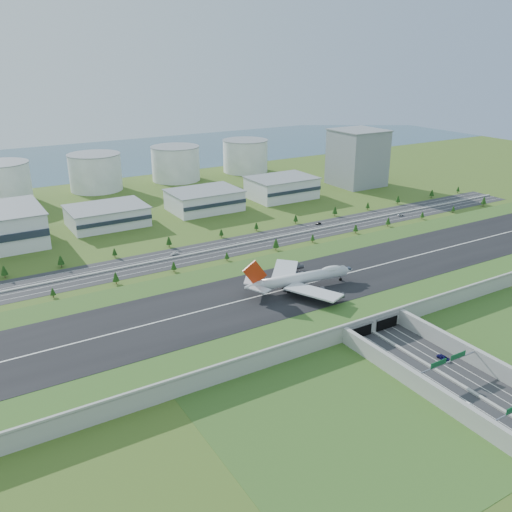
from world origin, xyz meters
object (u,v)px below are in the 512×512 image
car_1 (470,406)px  car_5 (318,223)px  car_6 (401,215)px  office_tower (357,158)px  car_2 (443,357)px  fuel_tank_a (2,183)px  car_0 (416,375)px  boeing_747 (301,278)px  car_7 (174,254)px

car_1 → car_5: (92.81, 219.75, -0.04)m
car_5 → car_6: size_ratio=0.82×
office_tower → car_2: office_tower is taller
office_tower → fuel_tank_a: 340.18m
office_tower → car_0: size_ratio=11.14×
car_6 → boeing_747: bearing=133.4°
fuel_tank_a → car_6: 355.26m
boeing_747 → car_6: (167.63, 91.48, -13.03)m
office_tower → car_2: (-189.96, -279.54, -26.52)m
car_0 → office_tower: bearing=47.7°
office_tower → car_1: office_tower is taller
car_0 → car_2: car_2 is taller
car_0 → car_6: bearing=40.8°
car_0 → car_6: 244.41m
car_2 → car_7: size_ratio=1.05×
office_tower → boeing_747: size_ratio=0.82×
car_0 → car_7: 191.13m
boeing_747 → car_6: 191.41m
car_0 → car_1: size_ratio=1.03×
car_0 → car_2: size_ratio=0.80×
fuel_tank_a → car_7: bearing=-69.4°
car_0 → car_1: 26.11m
car_2 → car_6: bearing=-130.2°
fuel_tank_a → car_6: fuel_tank_a is taller
car_1 → car_2: bearing=56.6°
boeing_747 → car_1: size_ratio=14.05×
car_6 → car_7: car_7 is taller
fuel_tank_a → boeing_747: size_ratio=0.74×
office_tower → car_5: 149.18m
office_tower → car_2: size_ratio=8.92×
office_tower → fuel_tank_a: office_tower is taller
car_2 → office_tower: bearing=-124.0°
boeing_747 → car_0: size_ratio=13.65×
car_1 → car_5: 238.55m
car_0 → car_5: 215.63m
car_0 → car_7: size_ratio=0.84×
boeing_747 → office_tower: bearing=50.6°
car_7 → car_6: bearing=86.7°
fuel_tank_a → boeing_747: (109.84, -312.73, -3.58)m
car_5 → car_7: size_ratio=0.78×
car_5 → car_7: car_7 is taller
boeing_747 → car_5: bearing=56.3°
fuel_tank_a → car_5: bearing=-45.1°
car_2 → boeing_747: bearing=-75.9°
car_6 → car_2: bearing=154.4°
car_2 → car_6: size_ratio=1.10×
office_tower → car_6: size_ratio=9.85×
car_5 → car_6: (73.64, -16.53, 0.02)m
car_2 → car_1: bearing=57.7°
fuel_tank_a → car_1: (111.01, -424.47, -16.59)m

